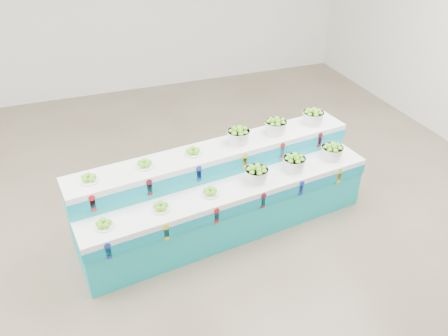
{
  "coord_description": "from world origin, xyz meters",
  "views": [
    {
      "loc": [
        -0.92,
        -4.07,
        3.81
      ],
      "look_at": [
        0.65,
        0.18,
        0.87
      ],
      "focal_mm": 36.17,
      "sensor_mm": 36.0,
      "label": 1
    }
  ],
  "objects_px": {
    "plate_upper_mid": "(145,164)",
    "basket_upper_right": "(313,116)",
    "display_stand": "(224,192)",
    "basket_lower_left": "(256,174)"
  },
  "relations": [
    {
      "from": "basket_lower_left",
      "to": "basket_upper_right",
      "type": "bearing_deg",
      "value": 29.01
    },
    {
      "from": "plate_upper_mid",
      "to": "basket_upper_right",
      "type": "distance_m",
      "value": 2.35
    },
    {
      "from": "display_stand",
      "to": "basket_lower_left",
      "type": "relative_size",
      "value": 12.95
    },
    {
      "from": "plate_upper_mid",
      "to": "basket_upper_right",
      "type": "xyz_separation_m",
      "value": [
        2.33,
        0.29,
        0.06
      ]
    },
    {
      "from": "plate_upper_mid",
      "to": "basket_upper_right",
      "type": "bearing_deg",
      "value": 7.1
    },
    {
      "from": "basket_lower_left",
      "to": "plate_upper_mid",
      "type": "relative_size",
      "value": 1.38
    },
    {
      "from": "basket_lower_left",
      "to": "basket_upper_right",
      "type": "distance_m",
      "value": 1.26
    },
    {
      "from": "display_stand",
      "to": "plate_upper_mid",
      "type": "xyz_separation_m",
      "value": [
        -0.92,
        0.12,
        0.56
      ]
    },
    {
      "from": "plate_upper_mid",
      "to": "basket_lower_left",
      "type": "bearing_deg",
      "value": -13.43
    },
    {
      "from": "basket_upper_right",
      "to": "display_stand",
      "type": "bearing_deg",
      "value": -163.98
    }
  ]
}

